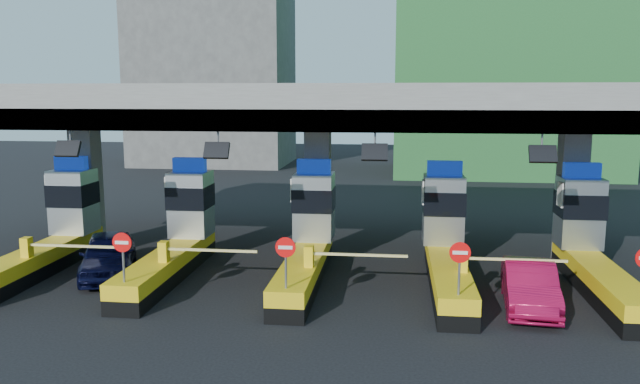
# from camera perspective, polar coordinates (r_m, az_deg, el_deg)

# --- Properties ---
(ground) EXTENTS (120.00, 120.00, 0.00)m
(ground) POSITION_cam_1_polar(r_m,az_deg,el_deg) (23.28, -1.12, -7.68)
(ground) COLOR black
(ground) RESTS_ON ground
(toll_canopy) EXTENTS (28.00, 12.09, 7.00)m
(toll_canopy) POSITION_cam_1_polar(r_m,az_deg,el_deg) (25.14, -0.24, 7.75)
(toll_canopy) COLOR slate
(toll_canopy) RESTS_ON ground
(toll_lane_far_left) EXTENTS (4.43, 8.00, 4.16)m
(toll_lane_far_left) POSITION_cam_1_polar(r_m,az_deg,el_deg) (26.46, -23.05, -3.25)
(toll_lane_far_left) COLOR black
(toll_lane_far_left) RESTS_ON ground
(toll_lane_left) EXTENTS (4.43, 8.00, 4.16)m
(toll_lane_left) POSITION_cam_1_polar(r_m,az_deg,el_deg) (24.36, -12.78, -3.75)
(toll_lane_left) COLOR black
(toll_lane_left) RESTS_ON ground
(toll_lane_center) EXTENTS (4.43, 8.00, 4.16)m
(toll_lane_center) POSITION_cam_1_polar(r_m,az_deg,el_deg) (23.18, -1.03, -4.18)
(toll_lane_center) COLOR black
(toll_lane_center) RESTS_ON ground
(toll_lane_right) EXTENTS (4.43, 8.00, 4.16)m
(toll_lane_right) POSITION_cam_1_polar(r_m,az_deg,el_deg) (23.05, 11.42, -4.44)
(toll_lane_right) COLOR black
(toll_lane_right) RESTS_ON ground
(toll_lane_far_right) EXTENTS (4.43, 8.00, 4.16)m
(toll_lane_far_right) POSITION_cam_1_polar(r_m,az_deg,el_deg) (23.98, 23.45, -4.49)
(toll_lane_far_right) COLOR black
(toll_lane_far_right) RESTS_ON ground
(bg_building_scaffold) EXTENTS (18.00, 12.00, 28.00)m
(bg_building_scaffold) POSITION_cam_1_polar(r_m,az_deg,el_deg) (55.27, 16.78, 16.27)
(bg_building_scaffold) COLOR #1E5926
(bg_building_scaffold) RESTS_ON ground
(bg_building_concrete) EXTENTS (14.00, 10.00, 18.00)m
(bg_building_concrete) POSITION_cam_1_polar(r_m,az_deg,el_deg) (60.59, -9.70, 11.10)
(bg_building_concrete) COLOR #4C4C49
(bg_building_concrete) RESTS_ON ground
(van) EXTENTS (3.45, 5.03, 1.59)m
(van) POSITION_cam_1_polar(r_m,az_deg,el_deg) (24.40, -18.79, -5.45)
(van) COLOR black
(van) RESTS_ON ground
(red_car) EXTENTS (1.98, 4.52, 1.44)m
(red_car) POSITION_cam_1_polar(r_m,az_deg,el_deg) (20.83, 18.63, -8.12)
(red_car) COLOR #A10C35
(red_car) RESTS_ON ground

